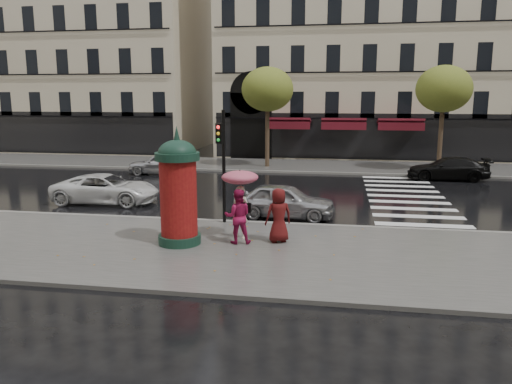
% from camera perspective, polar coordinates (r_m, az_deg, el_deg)
% --- Properties ---
extents(ground, '(160.00, 160.00, 0.00)m').
position_cam_1_polar(ground, '(15.88, -1.06, -6.53)').
color(ground, black).
rests_on(ground, ground).
extents(near_sidewalk, '(90.00, 7.00, 0.12)m').
position_cam_1_polar(near_sidewalk, '(15.39, -1.41, -6.87)').
color(near_sidewalk, '#474744').
rests_on(near_sidewalk, ground).
extents(far_sidewalk, '(90.00, 6.00, 0.12)m').
position_cam_1_polar(far_sidewalk, '(34.32, 4.84, 3.00)').
color(far_sidewalk, '#474744').
rests_on(far_sidewalk, ground).
extents(near_kerb, '(90.00, 0.25, 0.14)m').
position_cam_1_polar(near_kerb, '(18.70, 0.65, -3.61)').
color(near_kerb, slate).
rests_on(near_kerb, ground).
extents(far_kerb, '(90.00, 0.25, 0.14)m').
position_cam_1_polar(far_kerb, '(31.36, 4.37, 2.28)').
color(far_kerb, slate).
rests_on(far_kerb, ground).
extents(zebra_crossing, '(3.60, 11.75, 0.01)m').
position_cam_1_polar(zebra_crossing, '(25.14, 16.72, -0.46)').
color(zebra_crossing, silver).
rests_on(zebra_crossing, ground).
extents(bldg_far_corner, '(26.00, 14.00, 22.90)m').
position_cam_1_polar(bldg_far_corner, '(45.47, 14.33, 18.87)').
color(bldg_far_corner, '#B7A88C').
rests_on(bldg_far_corner, ground).
extents(bldg_far_left, '(24.00, 14.00, 22.90)m').
position_cam_1_polar(bldg_far_left, '(51.71, -20.12, 17.56)').
color(bldg_far_left, '#B7A88C').
rests_on(bldg_far_left, ground).
extents(tree_far_left, '(3.40, 3.40, 6.64)m').
position_cam_1_polar(tree_far_left, '(33.24, 1.32, 11.62)').
color(tree_far_left, '#38281C').
rests_on(tree_far_left, ground).
extents(tree_far_right, '(3.40, 3.40, 6.64)m').
position_cam_1_polar(tree_far_right, '(33.46, 20.67, 10.93)').
color(tree_far_right, '#38281C').
rests_on(tree_far_right, ground).
extents(woman_umbrella, '(1.21, 1.21, 2.32)m').
position_cam_1_polar(woman_umbrella, '(16.35, -1.83, -0.05)').
color(woman_umbrella, beige).
rests_on(woman_umbrella, near_sidewalk).
extents(woman_red, '(0.97, 0.83, 1.75)m').
position_cam_1_polar(woman_red, '(15.89, -2.10, -2.79)').
color(woman_red, maroon).
rests_on(woman_red, near_sidewalk).
extents(man_burgundy, '(1.02, 0.88, 1.76)m').
position_cam_1_polar(man_burgundy, '(16.02, 2.60, -2.67)').
color(man_burgundy, '#4E0F0F').
rests_on(man_burgundy, near_sidewalk).
extents(morris_column, '(1.39, 1.39, 3.74)m').
position_cam_1_polar(morris_column, '(15.84, -8.88, 0.42)').
color(morris_column, '#123024').
rests_on(morris_column, near_sidewalk).
extents(traffic_light, '(0.31, 0.41, 4.15)m').
position_cam_1_polar(traffic_light, '(18.23, -3.86, 4.20)').
color(traffic_light, black).
rests_on(traffic_light, near_sidewalk).
extents(car_silver, '(4.12, 1.91, 1.37)m').
position_cam_1_polar(car_silver, '(19.78, 3.24, -1.00)').
color(car_silver, '#A5A6AA').
rests_on(car_silver, ground).
extents(car_white, '(4.80, 2.37, 1.31)m').
position_cam_1_polar(car_white, '(23.44, -16.76, 0.36)').
color(car_white, silver).
rests_on(car_white, ground).
extents(car_black, '(4.51, 1.87, 1.30)m').
position_cam_1_polar(car_black, '(30.79, 21.10, 2.51)').
color(car_black, black).
rests_on(car_black, ground).
extents(car_far_silver, '(4.08, 1.87, 1.35)m').
position_cam_1_polar(car_far_silver, '(31.23, -10.78, 3.21)').
color(car_far_silver, '#AAABAF').
rests_on(car_far_silver, ground).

